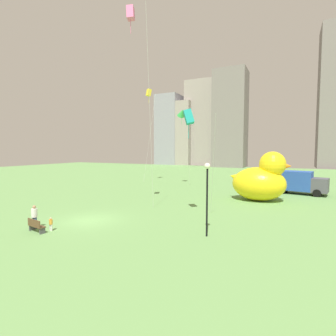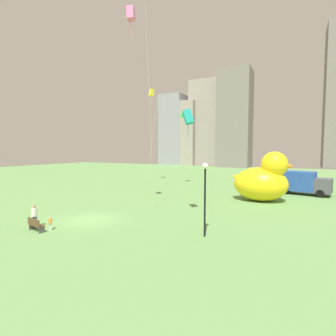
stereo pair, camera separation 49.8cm
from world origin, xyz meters
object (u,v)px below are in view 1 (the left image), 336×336
box_truck (298,182)px  lamppost (207,185)px  giant_inflatable_duck (261,180)px  kite_green (182,113)px  park_bench (36,225)px  kite_teal (189,117)px  kite_pink (131,15)px  kite_yellow (149,93)px  person_child (51,223)px  person_adult (34,216)px

box_truck → lamppost: bearing=-105.3°
giant_inflatable_duck → kite_green: 16.48m
park_bench → kite_teal: bearing=44.7°
kite_teal → kite_pink: (-5.31, -0.11, 8.93)m
lamppost → kite_pink: size_ratio=0.27×
box_truck → kite_teal: size_ratio=0.74×
giant_inflatable_duck → kite_yellow: 23.59m
person_child → lamppost: 10.95m
lamppost → kite_green: bearing=116.7°
kite_yellow → person_adult: bearing=-78.5°
person_adult → kite_green: bearing=87.4°
lamppost → box_truck: (5.59, 20.45, -1.86)m
kite_pink → giant_inflatable_duck: bearing=46.4°
kite_teal → kite_yellow: kite_yellow is taller
giant_inflatable_duck → kite_pink: bearing=-133.6°
giant_inflatable_duck → kite_pink: kite_pink is taller
park_bench → person_adult: bearing=146.5°
park_bench → person_child: bearing=44.9°
kite_green → box_truck: bearing=-0.6°
giant_inflatable_duck → lamppost: bearing=-97.5°
person_adult → kite_green: size_ratio=0.14×
giant_inflatable_duck → person_adult: bearing=-127.3°
box_truck → kite_pink: 26.71m
park_bench → box_truck: (16.23, 24.67, 0.98)m
person_adult → kite_teal: bearing=39.6°
person_adult → kite_yellow: 29.28m
giant_inflatable_duck → box_truck: giant_inflatable_duck is taller
person_child → person_adult: bearing=-176.8°
person_child → kite_yellow: size_ratio=0.06×
kite_green → kite_teal: bearing=-65.6°
person_child → kite_teal: (7.30, 7.22, 7.60)m
park_bench → kite_pink: size_ratio=0.09×
person_adult → lamppost: lamppost is taller
box_truck → kite_teal: bearing=-116.2°
person_adult → kite_teal: size_ratio=0.19×
kite_yellow → kite_pink: bearing=-64.4°
person_child → giant_inflatable_duck: bearing=55.9°
person_child → kite_pink: kite_pink is taller
giant_inflatable_duck → box_truck: 7.68m
giant_inflatable_duck → kite_teal: 12.55m
person_adult → kite_teal: 13.53m
kite_green → park_bench: bearing=-90.6°
person_adult → kite_yellow: bearing=101.5°
giant_inflatable_duck → kite_green: bearing=150.8°
lamppost → box_truck: bearing=74.7°
kite_green → kite_pink: kite_pink is taller
kite_teal → kite_green: 18.86m
giant_inflatable_duck → kite_teal: bearing=-113.8°
park_bench → kite_pink: bearing=71.2°
lamppost → kite_pink: 16.28m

